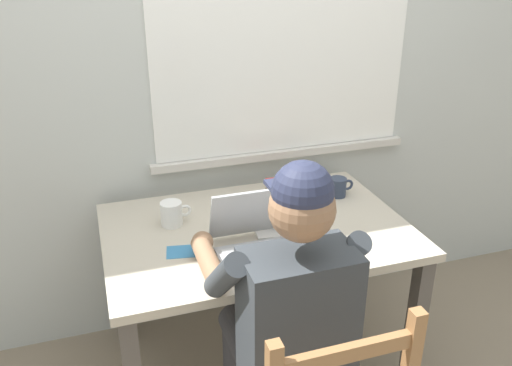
{
  "coord_description": "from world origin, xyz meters",
  "views": [
    {
      "loc": [
        -0.59,
        -1.79,
        1.77
      ],
      "look_at": [
        -0.02,
        -0.05,
        0.95
      ],
      "focal_mm": 37.37,
      "sensor_mm": 36.0,
      "label": 1
    }
  ],
  "objects": [
    {
      "name": "coffee_mug_white",
      "position": [
        -0.1,
        0.03,
        0.77
      ],
      "size": [
        0.12,
        0.08,
        0.09
      ],
      "color": "beige",
      "rests_on": "desk"
    },
    {
      "name": "coffee_mug_spare",
      "position": [
        -0.32,
        0.13,
        0.78
      ],
      "size": [
        0.13,
        0.09,
        0.1
      ],
      "color": "white",
      "rests_on": "desk"
    },
    {
      "name": "coffee_mug_dark",
      "position": [
        0.44,
        0.17,
        0.77
      ],
      "size": [
        0.12,
        0.08,
        0.09
      ],
      "color": "#2D384C",
      "rests_on": "desk"
    },
    {
      "name": "desk",
      "position": [
        0.0,
        0.0,
        0.63
      ],
      "size": [
        1.21,
        0.82,
        0.73
      ],
      "color": "#BCB29E",
      "rests_on": "ground"
    },
    {
      "name": "landscape_photo_print",
      "position": [
        -0.31,
        -0.09,
        0.73
      ],
      "size": [
        0.14,
        0.11,
        0.0
      ],
      "primitive_type": "cube",
      "rotation": [
        0.0,
        0.0,
        -0.17
      ],
      "color": "teal",
      "rests_on": "desk"
    },
    {
      "name": "paper_pile_near_laptop",
      "position": [
        0.08,
        -0.05,
        0.73
      ],
      "size": [
        0.22,
        0.17,
        0.01
      ],
      "primitive_type": "cube",
      "rotation": [
        0.0,
        0.0,
        -0.12
      ],
      "color": "white",
      "rests_on": "desk"
    },
    {
      "name": "computer_mouse",
      "position": [
        0.19,
        -0.21,
        0.74
      ],
      "size": [
        0.06,
        0.1,
        0.03
      ],
      "primitive_type": "ellipsoid",
      "color": "#ADAFB2",
      "rests_on": "desk"
    },
    {
      "name": "back_wall",
      "position": [
        0.01,
        0.49,
        1.3
      ],
      "size": [
        6.0,
        0.08,
        2.6
      ],
      "color": "beige",
      "rests_on": "ground"
    },
    {
      "name": "seated_person",
      "position": [
        -0.06,
        -0.49,
        0.69
      ],
      "size": [
        0.5,
        0.6,
        1.24
      ],
      "color": "#33383D",
      "rests_on": "ground"
    },
    {
      "name": "book_stack_main",
      "position": [
        0.22,
        0.23,
        0.76
      ],
      "size": [
        0.18,
        0.17,
        0.08
      ],
      "color": "gray",
      "rests_on": "desk"
    },
    {
      "name": "ground_plane",
      "position": [
        0.0,
        0.0,
        0.0
      ],
      "size": [
        8.0,
        8.0,
        0.0
      ],
      "primitive_type": "plane",
      "color": "gray"
    },
    {
      "name": "laptop",
      "position": [
        -0.04,
        -0.18,
        0.78
      ],
      "size": [
        0.33,
        0.31,
        0.22
      ],
      "color": "#ADAFB2",
      "rests_on": "desk"
    }
  ]
}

